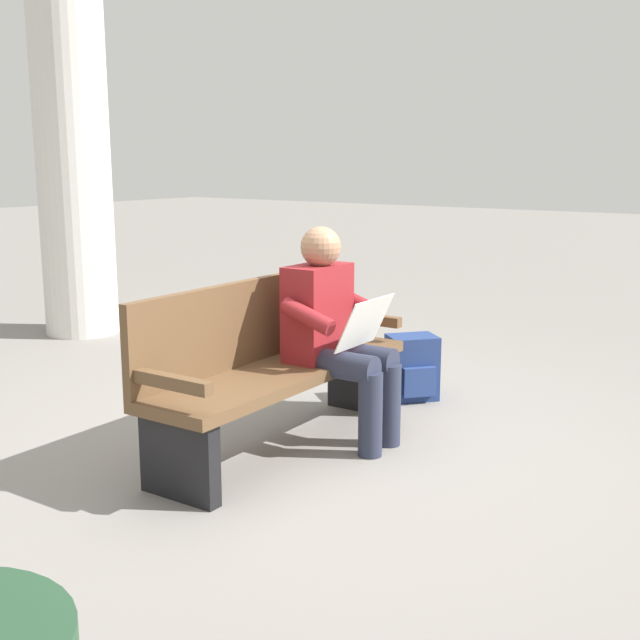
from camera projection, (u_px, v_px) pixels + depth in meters
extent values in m
plane|color=gray|center=(284.00, 447.00, 4.37)|extent=(40.00, 40.00, 0.00)
cube|color=brown|center=(283.00, 372.00, 4.29)|extent=(1.81, 0.52, 0.06)
cube|color=brown|center=(251.00, 321.00, 4.35)|extent=(1.80, 0.09, 0.45)
cube|color=brown|center=(365.00, 319.00, 4.95)|extent=(0.07, 0.48, 0.06)
cube|color=brown|center=(168.00, 381.00, 3.56)|extent=(0.07, 0.48, 0.06)
cube|color=black|center=(360.00, 379.00, 4.98)|extent=(0.09, 0.43, 0.39)
cube|color=black|center=(179.00, 458.00, 3.68)|extent=(0.09, 0.43, 0.39)
cube|color=maroon|center=(318.00, 312.00, 4.41)|extent=(0.41, 0.23, 0.52)
sphere|color=#A87A5B|center=(321.00, 247.00, 4.33)|extent=(0.22, 0.22, 0.22)
cylinder|color=#282D42|center=(360.00, 357.00, 4.42)|extent=(0.16, 0.42, 0.15)
cylinder|color=#282D42|center=(340.00, 365.00, 4.26)|extent=(0.16, 0.42, 0.15)
cylinder|color=#282D42|center=(389.00, 405.00, 4.37)|extent=(0.13, 0.13, 0.45)
cylinder|color=#282D42|center=(370.00, 415.00, 4.21)|extent=(0.13, 0.13, 0.45)
cylinder|color=maroon|center=(356.00, 303.00, 4.54)|extent=(0.10, 0.32, 0.18)
cylinder|color=maroon|center=(308.00, 317.00, 4.15)|extent=(0.10, 0.32, 0.18)
cube|color=silver|center=(365.00, 323.00, 4.25)|extent=(0.40, 0.14, 0.27)
cube|color=navy|center=(412.00, 367.00, 5.22)|extent=(0.38, 0.37, 0.42)
cube|color=navy|center=(419.00, 382.00, 5.10)|extent=(0.19, 0.17, 0.19)
cylinder|color=silver|center=(72.00, 139.00, 6.90)|extent=(0.63, 0.63, 3.39)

